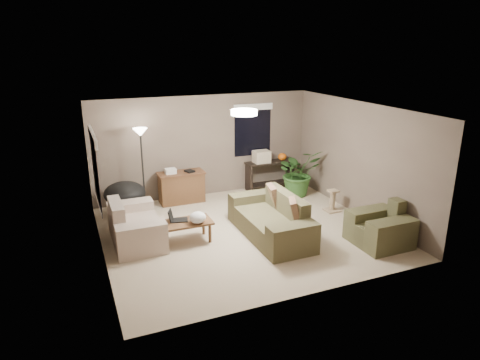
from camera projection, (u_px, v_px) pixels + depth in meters
name	position (u px, v px, depth m)	size (l,w,h in m)	color
room_shell	(244.00, 173.00, 8.36)	(5.50, 5.50, 5.50)	#C6B093
main_sofa	(272.00, 221.00, 8.50)	(0.95, 2.20, 0.85)	brown
throw_pillows	(284.00, 203.00, 8.48)	(0.40, 1.40, 0.47)	#8C7251
loveseat	(134.00, 227.00, 8.23)	(0.90, 1.60, 0.85)	beige
armchair	(380.00, 229.00, 8.14)	(0.95, 1.00, 0.85)	#4B492D
coffee_table	(186.00, 225.00, 8.19)	(1.00, 0.55, 0.42)	brown
laptop	(175.00, 218.00, 8.18)	(0.42, 0.30, 0.24)	black
plastic_bag	(198.00, 217.00, 8.08)	(0.32, 0.29, 0.22)	white
desk	(182.00, 187.00, 10.27)	(1.10, 0.50, 0.75)	brown
desk_papers	(175.00, 171.00, 10.07)	(0.70, 0.29, 0.12)	silver
console_table	(270.00, 173.00, 11.19)	(1.30, 0.40, 0.75)	black
pumpkin	(282.00, 157.00, 11.19)	(0.22, 0.22, 0.19)	orange
cardboard_box	(262.00, 157.00, 10.96)	(0.41, 0.31, 0.31)	beige
papasan_chair	(125.00, 197.00, 9.36)	(0.98, 0.98, 0.80)	black
floor_lamp	(141.00, 142.00, 9.41)	(0.32, 0.32, 1.91)	black
ceiling_fixture	(244.00, 112.00, 8.00)	(0.50, 0.50, 0.10)	white
houseplant	(298.00, 177.00, 10.73)	(1.07, 1.19, 0.93)	#2D5923
cat_scratching_post	(332.00, 202.00, 9.76)	(0.32, 0.32, 0.50)	tan
window_left	(94.00, 157.00, 7.47)	(0.05, 1.56, 1.33)	black
window_back	(253.00, 121.00, 10.85)	(1.06, 0.05, 1.33)	black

